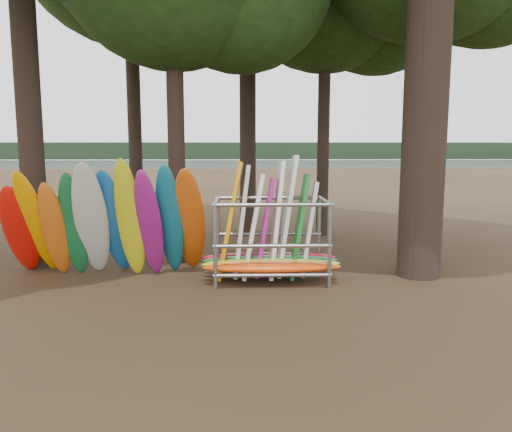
{
  "coord_description": "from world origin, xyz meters",
  "views": [
    {
      "loc": [
        0.16,
        -10.53,
        3.09
      ],
      "look_at": [
        0.55,
        1.5,
        1.4
      ],
      "focal_mm": 35.0,
      "sensor_mm": 36.0,
      "label": 1
    }
  ],
  "objects": [
    {
      "name": "ground",
      "position": [
        0.0,
        0.0,
        0.0
      ],
      "size": [
        120.0,
        120.0,
        0.0
      ],
      "primitive_type": "plane",
      "color": "#47331E",
      "rests_on": "ground"
    },
    {
      "name": "lake",
      "position": [
        0.0,
        60.0,
        0.0
      ],
      "size": [
        160.0,
        160.0,
        0.0
      ],
      "primitive_type": "plane",
      "color": "gray",
      "rests_on": "ground"
    },
    {
      "name": "far_shore",
      "position": [
        0.0,
        110.0,
        2.0
      ],
      "size": [
        160.0,
        4.0,
        4.0
      ],
      "primitive_type": "cube",
      "color": "black",
      "rests_on": "ground"
    },
    {
      "name": "kayak_row",
      "position": [
        -3.07,
        1.11,
        1.29
      ],
      "size": [
        4.83,
        2.14,
        2.97
      ],
      "color": "red",
      "rests_on": "ground"
    },
    {
      "name": "storage_rack",
      "position": [
        0.86,
        0.78,
        0.9
      ],
      "size": [
        3.24,
        1.53,
        2.9
      ],
      "color": "gray",
      "rests_on": "ground"
    }
  ]
}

